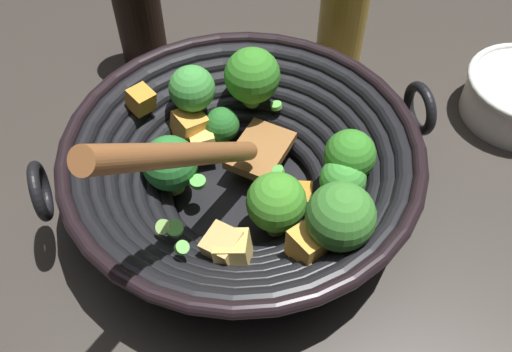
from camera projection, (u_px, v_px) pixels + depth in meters
ground_plane at (243, 199)px, 0.58m from camera, size 4.00×4.00×0.00m
wok at (244, 164)px, 0.53m from camera, size 0.34×0.35×0.25m
soy_sauce_bottle at (137, 5)px, 0.65m from camera, size 0.06×0.06×0.20m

